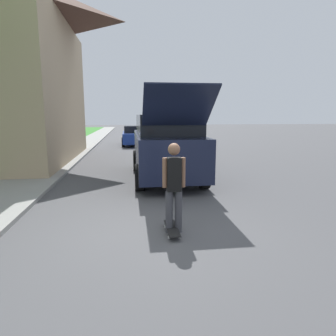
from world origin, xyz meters
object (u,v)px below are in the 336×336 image
Objects in this scene: suv_parked at (165,144)px; skateboarder at (174,184)px; skateboard at (172,229)px; car_down_street at (136,136)px.

skateboarder is (-0.42, -4.73, -0.24)m from suv_parked.
skateboarder reaches higher than skateboard.
car_down_street is 16.08m from skateboarder.
skateboarder is at bearing -95.07° from suv_parked.
skateboard is (0.25, -16.12, -0.59)m from car_down_street.
suv_parked is at bearing 84.52° from skateboard.
suv_parked is 1.44× the size of car_down_street.
suv_parked is at bearing 84.93° from skateboarder.
car_down_street is at bearing 91.03° from skateboarder.
skateboarder reaches higher than car_down_street.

